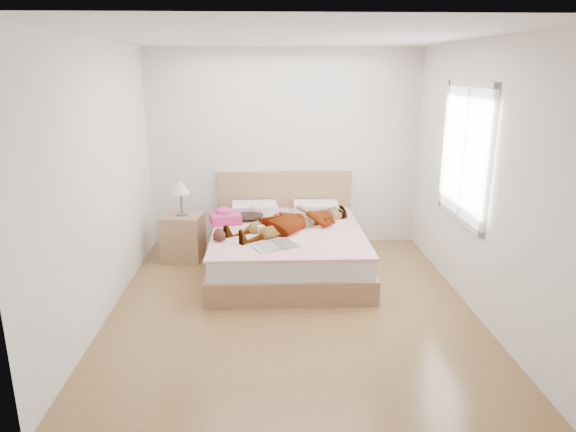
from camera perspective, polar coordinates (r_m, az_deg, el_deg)
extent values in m
plane|color=#55381A|center=(5.33, 0.38, -9.80)|extent=(4.00, 4.00, 0.00)
imported|color=silver|center=(6.07, 0.63, -0.19)|extent=(1.77, 1.52, 0.24)
ellipsoid|color=black|center=(6.52, -4.58, 0.18)|extent=(0.47, 0.55, 0.08)
cube|color=silver|center=(6.44, -4.00, 1.12)|extent=(0.08, 0.09, 0.05)
plane|color=white|center=(4.81, 0.44, 19.35)|extent=(4.00, 4.00, 0.00)
plane|color=silver|center=(6.87, -0.39, 7.47)|extent=(3.60, 0.00, 3.60)
plane|color=silver|center=(2.98, 2.24, -3.98)|extent=(3.60, 0.00, 3.60)
plane|color=silver|center=(5.15, -20.09, 3.60)|extent=(0.00, 4.00, 4.00)
plane|color=silver|center=(5.30, 20.27, 3.93)|extent=(0.00, 4.00, 4.00)
cube|color=white|center=(5.53, 19.07, 6.62)|extent=(0.02, 1.10, 1.30)
cube|color=silver|center=(5.01, 21.42, 5.48)|extent=(0.04, 0.06, 1.42)
cube|color=silver|center=(6.07, 17.12, 7.54)|extent=(0.04, 0.06, 1.42)
cube|color=silver|center=(5.68, 18.45, -0.16)|extent=(0.04, 1.22, 0.06)
cube|color=silver|center=(5.48, 19.72, 13.64)|extent=(0.04, 1.22, 0.06)
cube|color=silver|center=(5.53, 19.03, 6.62)|extent=(0.03, 0.04, 1.30)
cube|color=brown|center=(6.15, -0.04, -4.85)|extent=(1.78, 2.08, 0.26)
cube|color=silver|center=(6.07, -0.04, -2.74)|extent=(1.70, 2.00, 0.22)
cube|color=white|center=(6.03, -0.04, -1.61)|extent=(1.74, 2.04, 0.03)
cube|color=brown|center=(7.00, -0.37, 0.93)|extent=(1.80, 0.07, 1.00)
cube|color=white|center=(6.70, -3.71, 0.86)|extent=(0.61, 0.44, 0.13)
cube|color=silver|center=(6.72, 3.12, 0.94)|extent=(0.60, 0.43, 0.13)
cube|color=#DC3C70|center=(6.29, -6.94, -0.28)|extent=(0.42, 0.37, 0.12)
ellipsoid|color=#FF4588|center=(6.32, -7.12, 0.51)|extent=(0.24, 0.19, 0.11)
cube|color=silver|center=(5.45, -1.33, -3.33)|extent=(0.55, 0.47, 0.01)
cube|color=white|center=(5.40, -2.52, -3.41)|extent=(0.34, 0.38, 0.02)
cube|color=black|center=(5.49, -0.19, -3.04)|extent=(0.34, 0.38, 0.02)
cylinder|color=silver|center=(5.84, -3.00, -1.56)|extent=(0.11, 0.11, 0.10)
torus|color=white|center=(5.85, -2.56, -1.49)|extent=(0.07, 0.03, 0.07)
cylinder|color=black|center=(5.83, -3.00, -1.18)|extent=(0.09, 0.09, 0.00)
ellipsoid|color=black|center=(5.66, -7.66, -2.14)|extent=(0.16, 0.18, 0.12)
ellipsoid|color=beige|center=(5.64, -7.66, -2.10)|extent=(0.08, 0.09, 0.06)
sphere|color=black|center=(5.74, -7.69, -1.78)|extent=(0.09, 0.09, 0.09)
sphere|color=pink|center=(5.76, -8.03, -1.53)|extent=(0.03, 0.03, 0.03)
sphere|color=pink|center=(5.76, -7.37, -1.50)|extent=(0.03, 0.03, 0.03)
ellipsoid|color=black|center=(5.63, -8.17, -2.55)|extent=(0.04, 0.06, 0.03)
ellipsoid|color=black|center=(5.63, -7.12, -2.51)|extent=(0.04, 0.06, 0.03)
cube|color=olive|center=(6.56, -11.56, -2.35)|extent=(0.53, 0.48, 0.58)
cylinder|color=#4E4E4E|center=(6.47, -11.71, 0.18)|extent=(0.17, 0.17, 0.02)
cylinder|color=#4F4F4F|center=(6.44, -11.78, 1.45)|extent=(0.03, 0.03, 0.30)
cone|color=silver|center=(6.39, -11.88, 3.20)|extent=(0.26, 0.26, 0.17)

